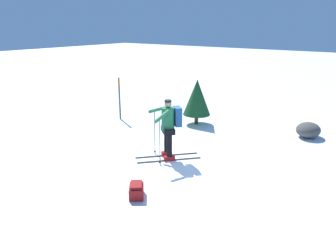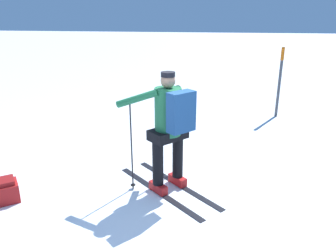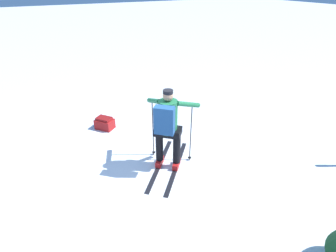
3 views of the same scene
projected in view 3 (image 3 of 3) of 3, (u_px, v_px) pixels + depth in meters
name	position (u px, v px, depth m)	size (l,w,h in m)	color
ground_plane	(151.00, 176.00, 5.13)	(80.00, 80.00, 0.00)	white
skier	(168.00, 125.00, 4.89)	(1.62, 1.52, 1.66)	black
dropped_backpack	(105.00, 123.00, 6.66)	(0.53, 0.51, 0.31)	maroon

